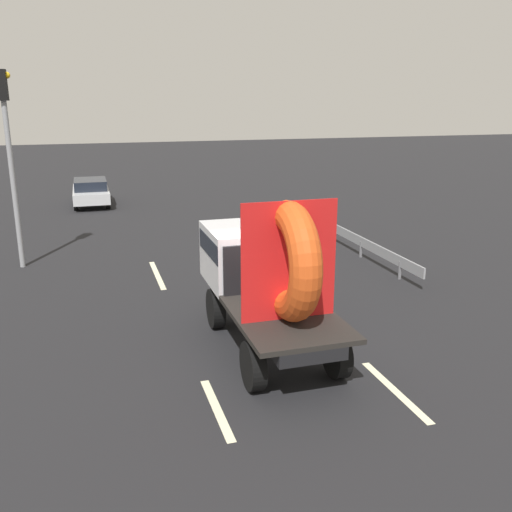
{
  "coord_description": "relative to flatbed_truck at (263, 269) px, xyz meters",
  "views": [
    {
      "loc": [
        -3.81,
        -10.87,
        5.31
      ],
      "look_at": [
        -0.22,
        0.93,
        1.83
      ],
      "focal_mm": 39.63,
      "sensor_mm": 36.0,
      "label": 1
    }
  ],
  "objects": [
    {
      "name": "flatbed_truck",
      "position": [
        0.0,
        0.0,
        0.0
      ],
      "size": [
        2.02,
        5.04,
        3.47
      ],
      "color": "black",
      "rests_on": "ground_plane"
    },
    {
      "name": "distant_sedan",
      "position": [
        -3.35,
        18.39,
        -0.99
      ],
      "size": [
        1.73,
        4.03,
        1.32
      ],
      "color": "black",
      "rests_on": "ground_plane"
    },
    {
      "name": "lane_dash_right_near",
      "position": [
        1.67,
        -2.92,
        -1.69
      ],
      "size": [
        0.16,
        2.38,
        0.01
      ],
      "primitive_type": "cube",
      "rotation": [
        0.0,
        0.0,
        1.57
      ],
      "color": "beige",
      "rests_on": "ground_plane"
    },
    {
      "name": "lane_dash_left_far",
      "position": [
        -1.67,
        5.58,
        -1.69
      ],
      "size": [
        0.16,
        2.95,
        0.01
      ],
      "primitive_type": "cube",
      "rotation": [
        0.0,
        0.0,
        1.57
      ],
      "color": "beige",
      "rests_on": "ground_plane"
    },
    {
      "name": "guardrail",
      "position": [
        5.29,
        6.86,
        -1.17
      ],
      "size": [
        0.1,
        10.19,
        0.71
      ],
      "color": "gray",
      "rests_on": "ground_plane"
    },
    {
      "name": "lane_dash_right_far",
      "position": [
        1.67,
        5.54,
        -1.69
      ],
      "size": [
        0.16,
        2.63,
        0.01
      ],
      "primitive_type": "cube",
      "rotation": [
        0.0,
        0.0,
        1.57
      ],
      "color": "beige",
      "rests_on": "ground_plane"
    },
    {
      "name": "ground_plane",
      "position": [
        0.22,
        -0.38,
        -1.69
      ],
      "size": [
        120.0,
        120.0,
        0.0
      ],
      "primitive_type": "plane",
      "color": "black"
    },
    {
      "name": "traffic_light",
      "position": [
        -5.73,
        7.74,
        2.26
      ],
      "size": [
        0.42,
        0.36,
        6.11
      ],
      "color": "gray",
      "rests_on": "ground_plane"
    },
    {
      "name": "lane_dash_left_near",
      "position": [
        -1.67,
        -2.57,
        -1.69
      ],
      "size": [
        0.16,
        2.13,
        0.01
      ],
      "primitive_type": "cube",
      "rotation": [
        0.0,
        0.0,
        1.57
      ],
      "color": "beige",
      "rests_on": "ground_plane"
    }
  ]
}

